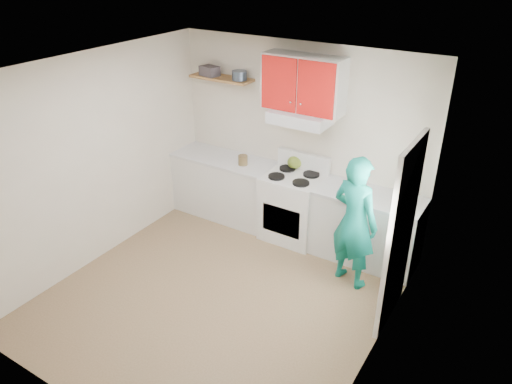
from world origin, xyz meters
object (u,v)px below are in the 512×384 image
Objects in this scene: stove at (293,207)px; kettle at (295,162)px; tin at (239,75)px; person at (355,222)px; crock at (243,161)px.

kettle reaches higher than stove.
tin is 1.37m from kettle.
kettle is at bearing -16.83° from person.
kettle reaches higher than crock.
kettle is (-0.12, 0.24, 0.55)m from stove.
person reaches higher than crock.
tin is at bearing 170.46° from stove.
tin is 0.98× the size of kettle.
tin is 2.48m from person.
person is (1.06, -0.52, 0.36)m from stove.
stove is at bearing -73.64° from kettle.
tin is at bearing 130.56° from crock.
crock is 0.10× the size of person.
stove is at bearing -9.54° from tin.
tin is 1.28× the size of crock.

